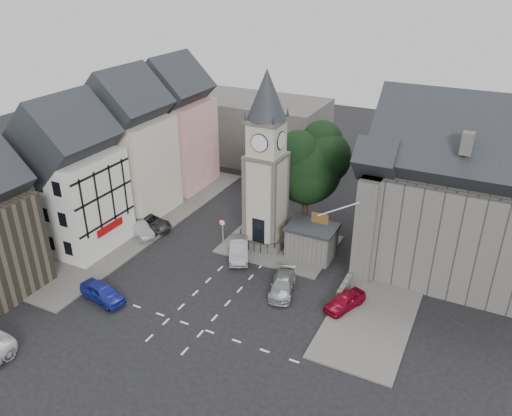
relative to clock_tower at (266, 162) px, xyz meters
The scene contains 23 objects.
ground 11.39m from the clock_tower, 90.00° to the right, with size 120.00×120.00×0.00m, color black.
pavement_west 15.00m from the clock_tower, behind, with size 6.00×30.00×0.14m, color #595651.
pavement_east 14.45m from the clock_tower, ahead, with size 6.00×26.00×0.14m, color #595651.
central_island 8.18m from the clock_tower, ahead, with size 10.00×8.00×0.16m, color #595651.
road_markings 15.74m from the clock_tower, 90.00° to the right, with size 20.00×8.00×0.01m, color silver.
clock_tower is the anchor object (origin of this frame).
stone_shelter 8.15m from the clock_tower, ahead, with size 4.30×3.30×3.08m.
town_tree 5.51m from the clock_tower, 68.23° to the left, with size 7.20×7.20×10.80m.
warning_sign_post 7.34m from the clock_tower, 141.37° to the right, with size 0.70×0.19×2.85m.
terrace_pink 17.51m from the clock_tower, 152.68° to the left, with size 8.10×7.60×12.80m.
terrace_cream 15.58m from the clock_tower, behind, with size 8.10×7.60×12.80m.
terrace_tudor 17.55m from the clock_tower, 152.73° to the right, with size 8.10×7.60×12.00m.
backdrop_west 23.69m from the clock_tower, 120.95° to the left, with size 20.00×10.00×8.00m, color #4C4944.
east_building 15.99m from the clock_tower, 10.92° to the left, with size 14.40×11.40×12.60m.
east_boundary_wall 12.15m from the clock_tower, 12.32° to the left, with size 0.40×16.00×0.90m, color #605E58.
flagpole 9.01m from the clock_tower, 26.52° to the right, with size 3.68×0.10×2.74m.
car_west_blue 17.52m from the clock_tower, 118.19° to the right, with size 1.69×4.20×1.43m, color navy.
car_west_silver 14.37m from the clock_tower, 159.31° to the right, with size 1.44×4.13×1.36m, color gray.
car_west_grey 13.97m from the clock_tower, 166.60° to the right, with size 2.25×4.87×1.35m, color #29292B.
car_island_silver 8.20m from the clock_tower, 105.98° to the right, with size 1.63×4.67×1.54m, color #999CA1.
car_island_east 11.07m from the clock_tower, 54.68° to the right, with size 1.79×4.39×1.28m, color #94979B.
car_east_red 13.93m from the clock_tower, 33.22° to the right, with size 1.52×3.77×1.28m, color maroon.
pedestrian 12.15m from the clock_tower, 13.38° to the right, with size 0.67×0.44×1.84m, color #BAB399.
Camera 1 is at (17.64, -29.33, 23.98)m, focal length 35.00 mm.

